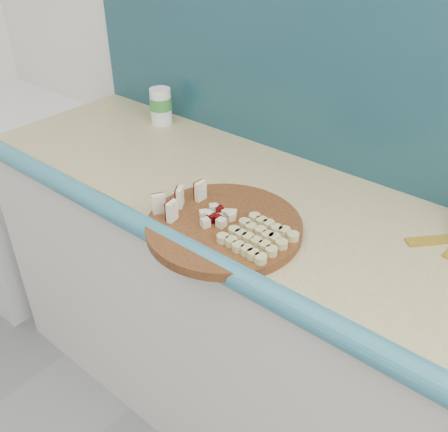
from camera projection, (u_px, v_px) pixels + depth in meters
kitchen_counter at (297, 341)px, 1.53m from camera, size 2.20×0.63×0.91m
backsplash at (377, 94)px, 1.32m from camera, size 2.20×0.02×0.50m
porcelain_fixture at (21, 191)px, 2.38m from camera, size 0.70×0.72×0.84m
cutting_board at (224, 227)px, 1.23m from camera, size 0.40×0.40×0.02m
apple_wedges at (178, 200)px, 1.26m from camera, size 0.07×0.15×0.05m
apple_chunks at (217, 216)px, 1.23m from camera, size 0.06×0.06×0.02m
banana_slices at (258, 237)px, 1.16m from camera, size 0.15×0.15×0.02m
canister at (161, 105)px, 1.76m from camera, size 0.08×0.08×0.13m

